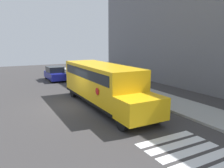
{
  "coord_description": "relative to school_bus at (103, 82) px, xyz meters",
  "views": [
    {
      "loc": [
        14.53,
        -4.73,
        4.48
      ],
      "look_at": [
        1.4,
        2.3,
        1.59
      ],
      "focal_mm": 35.0,
      "sensor_mm": 36.0,
      "label": 1
    }
  ],
  "objects": [
    {
      "name": "sidewalk_strip",
      "position": [
        -0.92,
        4.7,
        -1.6
      ],
      "size": [
        44.0,
        3.0,
        0.15
      ],
      "color": "#9E9E99",
      "rests_on": "ground"
    },
    {
      "name": "building_backdrop",
      "position": [
        -0.92,
        11.2,
        4.82
      ],
      "size": [
        32.0,
        4.0,
        12.98
      ],
      "color": "slate",
      "rests_on": "ground"
    },
    {
      "name": "crosswalk_stripes",
      "position": [
        8.13,
        0.2,
        -1.67
      ],
      "size": [
        4.0,
        3.2,
        0.01
      ],
      "color": "white",
      "rests_on": "ground"
    },
    {
      "name": "ground_plane",
      "position": [
        -0.92,
        -1.8,
        -1.67
      ],
      "size": [
        60.0,
        60.0,
        0.0
      ],
      "primitive_type": "plane",
      "color": "#3A3838"
    },
    {
      "name": "parked_car",
      "position": [
        -12.06,
        -0.39,
        -0.88
      ],
      "size": [
        4.17,
        1.86,
        1.61
      ],
      "color": "navy",
      "rests_on": "ground"
    },
    {
      "name": "school_bus",
      "position": [
        0.0,
        0.0,
        0.0
      ],
      "size": [
        10.02,
        2.57,
        2.9
      ],
      "color": "yellow",
      "rests_on": "ground"
    }
  ]
}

